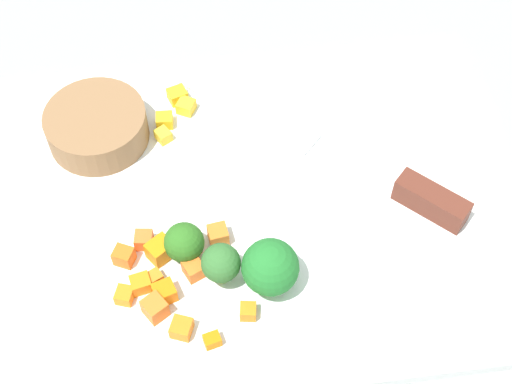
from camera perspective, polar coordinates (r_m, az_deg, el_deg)
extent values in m
plane|color=gray|center=(0.63, 0.00, -1.14)|extent=(4.00, 4.00, 0.00)
cube|color=white|center=(0.62, 0.00, -0.84)|extent=(0.45, 0.34, 0.01)
cylinder|color=olive|center=(0.66, -12.16, 4.97)|extent=(0.09, 0.09, 0.03)
cube|color=silver|center=(0.68, -0.79, 6.76)|extent=(0.13, 0.13, 0.00)
cube|color=#5E2C1F|center=(0.62, 13.35, -0.67)|extent=(0.06, 0.06, 0.02)
cube|color=orange|center=(0.55, -3.39, -11.32)|extent=(0.01, 0.01, 0.01)
cube|color=orange|center=(0.57, -7.05, -7.68)|extent=(0.02, 0.02, 0.01)
cube|color=orange|center=(0.58, -10.09, -7.84)|extent=(0.02, 0.02, 0.01)
cube|color=orange|center=(0.56, -7.79, -8.85)|extent=(0.02, 0.02, 0.02)
cube|color=orange|center=(0.56, -0.61, -9.19)|extent=(0.01, 0.01, 0.01)
cube|color=orange|center=(0.58, -4.82, -5.95)|extent=(0.02, 0.02, 0.01)
cube|color=orange|center=(0.59, -10.14, -4.90)|extent=(0.02, 0.02, 0.01)
cube|color=orange|center=(0.56, -5.76, -10.38)|extent=(0.02, 0.02, 0.01)
cube|color=orange|center=(0.60, -8.62, -3.67)|extent=(0.02, 0.02, 0.01)
cube|color=orange|center=(0.58, -7.80, -6.56)|extent=(0.01, 0.01, 0.01)
cube|color=orange|center=(0.58, -8.86, -7.00)|extent=(0.02, 0.02, 0.01)
cube|color=orange|center=(0.59, -7.39, -4.47)|extent=(0.02, 0.02, 0.02)
cube|color=orange|center=(0.59, -2.94, -3.33)|extent=(0.02, 0.02, 0.02)
cube|color=orange|center=(0.59, -5.21, -4.32)|extent=(0.02, 0.02, 0.01)
cube|color=yellow|center=(0.69, -6.07, 7.41)|extent=(0.02, 0.02, 0.01)
cube|color=yellow|center=(0.66, -7.15, 4.34)|extent=(0.02, 0.02, 0.01)
cube|color=yellow|center=(0.67, -7.06, 5.49)|extent=(0.02, 0.01, 0.01)
cube|color=yellow|center=(0.68, -5.41, 6.57)|extent=(0.02, 0.02, 0.01)
cylinder|color=#84AF63|center=(0.59, -5.46, -4.54)|extent=(0.01, 0.01, 0.01)
sphere|color=#2D6B20|center=(0.58, -5.56, -3.89)|extent=(0.03, 0.03, 0.03)
cylinder|color=#81C05E|center=(0.57, 1.35, -6.68)|extent=(0.02, 0.02, 0.01)
sphere|color=#23752C|center=(0.56, 1.39, -5.77)|extent=(0.04, 0.04, 0.04)
cylinder|color=#84B65C|center=(0.57, -2.66, -6.27)|extent=(0.01, 0.01, 0.02)
sphere|color=#336C30|center=(0.56, -2.72, -5.48)|extent=(0.03, 0.03, 0.03)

